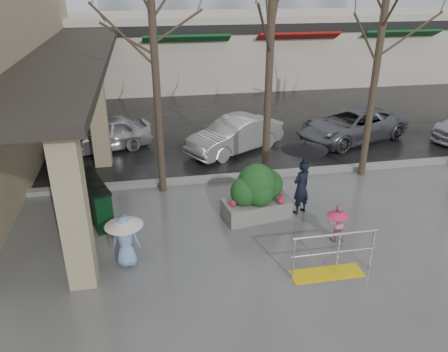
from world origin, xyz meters
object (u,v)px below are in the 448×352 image
object	(u,v)px
handrail	(331,259)
tree_west	(152,13)
woman	(303,168)
news_boxes	(95,199)
tree_midwest	(272,6)
child_blue	(125,235)
planter	(257,192)
car_b	(235,135)
car_c	(351,125)
car_a	(101,134)
tree_mideast	(384,18)
child_pink	(337,220)

from	to	relation	value
handrail	tree_west	xyz separation A→B (m)	(-3.36, 4.80, 4.71)
woman	news_boxes	xyz separation A→B (m)	(-5.49, 0.72, -0.77)
tree_midwest	child_blue	xyz separation A→B (m)	(-4.20, -3.64, -4.46)
tree_west	planter	world-z (taller)	tree_west
news_boxes	car_b	size ratio (longest dim) A/B	0.53
car_b	car_c	distance (m)	4.74
car_a	tree_west	bearing A→B (deg)	12.06
handrail	child_blue	world-z (taller)	child_blue
tree_midwest	woman	world-z (taller)	tree_midwest
tree_west	tree_midwest	size ratio (longest dim) A/B	0.97
child_blue	car_c	world-z (taller)	car_c
handrail	planter	world-z (taller)	planter
tree_midwest	car_a	distance (m)	7.96
planter	car_a	bearing A→B (deg)	127.08
child_blue	news_boxes	xyz separation A→B (m)	(-0.86, 2.31, -0.21)
tree_midwest	car_b	world-z (taller)	tree_midwest
tree_midwest	tree_west	bearing A→B (deg)	-180.00
woman	news_boxes	world-z (taller)	woman
woman	car_b	size ratio (longest dim) A/B	0.55
child_blue	car_b	distance (m)	7.52
woman	car_b	xyz separation A→B (m)	(-0.80, 4.89, -0.69)
tree_west	tree_mideast	xyz separation A→B (m)	(6.50, 0.00, -0.22)
child_blue	handrail	bearing A→B (deg)	173.52
tree_west	tree_mideast	size ratio (longest dim) A/B	1.05
child_blue	car_c	xyz separation A→B (m)	(8.56, 6.79, -0.14)
car_c	handrail	bearing A→B (deg)	-47.04
planter	news_boxes	world-z (taller)	planter
car_a	car_c	world-z (taller)	same
tree_midwest	child_pink	distance (m)	5.93
handrail	car_c	distance (m)	9.00
car_a	car_c	size ratio (longest dim) A/B	0.82
tree_mideast	car_b	distance (m)	6.27
tree_midwest	woman	size ratio (longest dim) A/B	3.35
handrail	news_boxes	distance (m)	6.27
planter	child_blue	bearing A→B (deg)	-154.97
handrail	planter	size ratio (longest dim) A/B	1.02
tree_midwest	car_c	distance (m)	7.08
tree_midwest	woman	bearing A→B (deg)	-78.12
child_pink	child_blue	distance (m)	5.04
child_blue	tree_west	bearing A→B (deg)	-96.92
tree_west	news_boxes	bearing A→B (deg)	-144.38
tree_west	tree_midwest	distance (m)	3.20
child_pink	news_boxes	xyz separation A→B (m)	(-5.89, 2.21, 0.01)
tree_west	tree_midwest	xyz separation A→B (m)	(3.20, 0.00, 0.15)
handrail	child_blue	distance (m)	4.53
news_boxes	tree_west	bearing A→B (deg)	16.12
tree_midwest	woman	xyz separation A→B (m)	(0.43, -2.05, -3.91)
child_blue	car_a	bearing A→B (deg)	-73.57
handrail	tree_mideast	size ratio (longest dim) A/B	0.29
handrail	car_b	world-z (taller)	car_b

